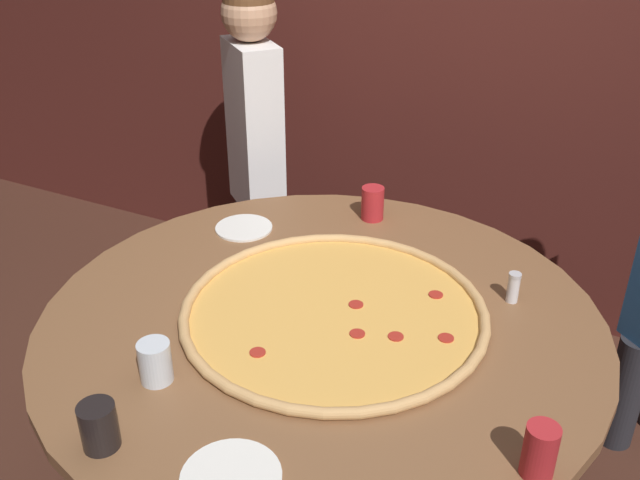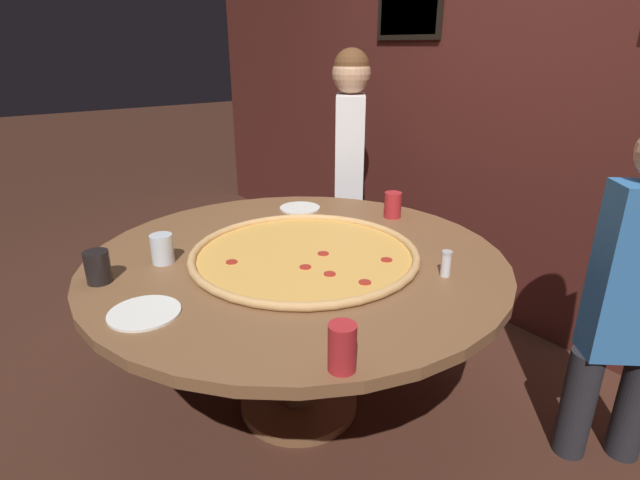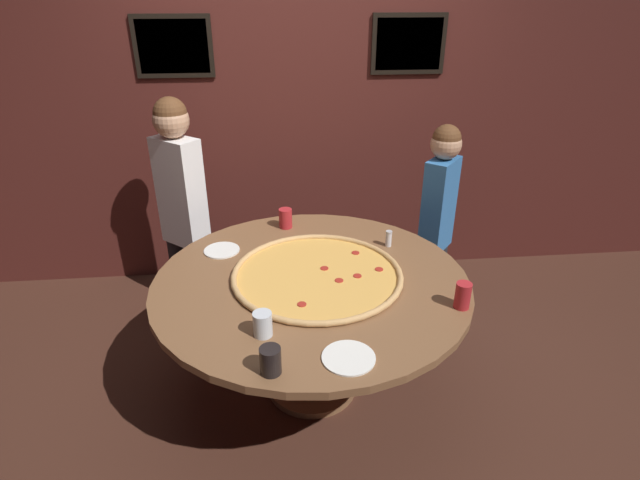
{
  "view_description": "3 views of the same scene",
  "coord_description": "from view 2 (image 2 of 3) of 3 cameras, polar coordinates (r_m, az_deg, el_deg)",
  "views": [
    {
      "loc": [
        0.77,
        -1.54,
        1.94
      ],
      "look_at": [
        -0.05,
        0.08,
        0.94
      ],
      "focal_mm": 40.0,
      "sensor_mm": 36.0,
      "label": 1
    },
    {
      "loc": [
        1.52,
        -1.02,
        1.52
      ],
      "look_at": [
        0.03,
        0.1,
        0.79
      ],
      "focal_mm": 28.0,
      "sensor_mm": 36.0,
      "label": 2
    },
    {
      "loc": [
        -0.17,
        -2.23,
        2.1
      ],
      "look_at": [
        0.05,
        0.04,
        0.95
      ],
      "focal_mm": 28.0,
      "sensor_mm": 36.0,
      "label": 3
    }
  ],
  "objects": [
    {
      "name": "ground_plane",
      "position": [
        2.38,
        -2.39,
        -18.33
      ],
      "size": [
        24.0,
        24.0,
        0.0
      ],
      "primitive_type": "plane",
      "color": "#422319"
    },
    {
      "name": "back_wall",
      "position": [
        2.89,
        22.12,
        15.61
      ],
      "size": [
        6.4,
        0.08,
        2.6
      ],
      "color": "#4C1E19",
      "rests_on": "ground_plane"
    },
    {
      "name": "dining_table",
      "position": [
        2.04,
        -2.65,
        -4.89
      ],
      "size": [
        1.66,
        1.66,
        0.74
      ],
      "color": "brown",
      "rests_on": "ground_plane"
    },
    {
      "name": "giant_pizza",
      "position": [
        1.97,
        -1.78,
        -1.57
      ],
      "size": [
        0.9,
        0.9,
        0.03
      ],
      "color": "#E5A84C",
      "rests_on": "dining_table"
    },
    {
      "name": "drink_cup_front_edge",
      "position": [
        2.44,
        8.32,
        3.99
      ],
      "size": [
        0.08,
        0.08,
        0.12
      ],
      "primitive_type": "cylinder",
      "color": "#B22328",
      "rests_on": "dining_table"
    },
    {
      "name": "drink_cup_beside_pizza",
      "position": [
        2.0,
        -17.59,
        -0.96
      ],
      "size": [
        0.08,
        0.08,
        0.11
      ],
      "primitive_type": "cylinder",
      "color": "silver",
      "rests_on": "dining_table"
    },
    {
      "name": "drink_cup_near_right",
      "position": [
        1.91,
        -24.07,
        -2.84
      ],
      "size": [
        0.09,
        0.09,
        0.12
      ],
      "primitive_type": "cylinder",
      "color": "black",
      "rests_on": "dining_table"
    },
    {
      "name": "drink_cup_far_left",
      "position": [
        1.3,
        2.55,
        -12.16
      ],
      "size": [
        0.07,
        0.07,
        0.13
      ],
      "primitive_type": "cylinder",
      "color": "#B22328",
      "rests_on": "dining_table"
    },
    {
      "name": "white_plate_beside_cup",
      "position": [
        2.56,
        -2.31,
        3.69
      ],
      "size": [
        0.21,
        0.21,
        0.01
      ],
      "primitive_type": "cylinder",
      "color": "white",
      "rests_on": "dining_table"
    },
    {
      "name": "white_plate_right_side",
      "position": [
        1.66,
        -19.43,
        -7.85
      ],
      "size": [
        0.22,
        0.22,
        0.01
      ],
      "primitive_type": "cylinder",
      "color": "white",
      "rests_on": "dining_table"
    },
    {
      "name": "condiment_shaker",
      "position": [
        1.85,
        14.21,
        -2.62
      ],
      "size": [
        0.04,
        0.04,
        0.1
      ],
      "color": "silver",
      "rests_on": "dining_table"
    },
    {
      "name": "diner_centre_back",
      "position": [
        3.1,
        3.39,
        8.98
      ],
      "size": [
        0.38,
        0.35,
        1.51
      ],
      "rotation": [
        0.0,
        0.0,
        2.44
      ],
      "color": "#232328",
      "rests_on": "ground_plane"
    },
    {
      "name": "diner_far_right",
      "position": [
        2.06,
        32.49,
        -4.03
      ],
      "size": [
        0.31,
        0.33,
        1.33
      ],
      "rotation": [
        0.0,
        0.0,
        -2.27
      ],
      "color": "#232328",
      "rests_on": "ground_plane"
    }
  ]
}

